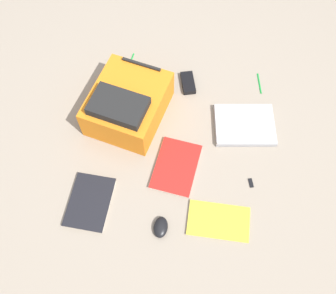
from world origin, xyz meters
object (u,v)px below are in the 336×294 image
backpack (128,104)px  laptop (245,125)px  computer_mouse (161,227)px  usb_stick (251,183)px  power_brick (188,83)px  book_comic (176,167)px  pen_black (259,83)px  book_manual (90,202)px  book_red (219,221)px  pen_blue (130,63)px

backpack → laptop: 0.60m
computer_mouse → usb_stick: (0.37, 0.30, -0.01)m
backpack → power_brick: backpack is taller
book_comic → power_brick: (-0.04, 0.50, 0.00)m
pen_black → laptop: bearing=-99.8°
backpack → computer_mouse: bearing=-62.4°
power_brick → book_manual: bearing=-112.8°
backpack → book_manual: size_ratio=1.68×
book_red → power_brick: power_brick is taller
book_manual → backpack: bearing=83.7°
book_red → computer_mouse: 0.26m
laptop → book_comic: laptop is taller
power_brick → pen_black: bearing=12.6°
backpack → usb_stick: (0.66, -0.25, -0.09)m
book_comic → usb_stick: size_ratio=6.42×
book_manual → book_comic: (0.35, 0.26, -0.00)m
pen_black → usb_stick: bearing=-88.2°
pen_black → book_manual: bearing=-129.7°
backpack → book_red: size_ratio=1.57×
backpack → power_brick: size_ratio=3.33×
computer_mouse → pen_blue: size_ratio=0.64×
book_comic → computer_mouse: bearing=-91.6°
book_comic → pen_black: book_comic is taller
laptop → usb_stick: laptop is taller
book_manual → book_comic: same height
book_red → usb_stick: bearing=60.6°
computer_mouse → pen_blue: (-0.37, 0.87, -0.01)m
book_manual → book_red: bearing=3.3°
backpack → power_brick: (0.26, 0.25, -0.08)m
book_red → usb_stick: 0.25m
computer_mouse → book_red: bearing=14.1°
power_brick → usb_stick: size_ratio=2.99×
book_manual → power_brick: bearing=67.2°
computer_mouse → power_brick: bearing=87.5°
computer_mouse → usb_stick: bearing=34.6°
book_manual → book_comic: bearing=36.1°
backpack → book_red: bearing=-41.2°
backpack → book_comic: (0.30, -0.25, -0.09)m
pen_blue → power_brick: bearing=-12.0°
usb_stick → laptop: bearing=102.6°
computer_mouse → usb_stick: 0.48m
backpack → pen_black: bearing=27.7°
book_comic → usb_stick: bearing=-0.9°
backpack → pen_blue: size_ratio=3.01×
computer_mouse → power_brick: computer_mouse is taller
laptop → book_red: size_ratio=1.20×
computer_mouse → pen_black: 0.95m
book_red → power_brick: (-0.27, 0.72, 0.01)m
laptop → usb_stick: size_ratio=7.58×
usb_stick → backpack: bearing=159.1°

